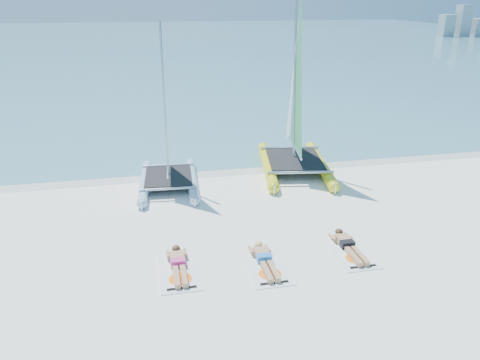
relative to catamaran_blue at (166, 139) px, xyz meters
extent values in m
plane|color=white|center=(2.08, -4.41, -1.73)|extent=(140.00, 140.00, 0.00)
cube|color=#69AAAF|center=(2.08, 58.59, -1.72)|extent=(140.00, 115.00, 0.01)
cube|color=silver|center=(2.08, 1.09, -1.72)|extent=(140.00, 1.40, 0.01)
cube|color=#A5B0B5|center=(50.08, 57.59, 0.02)|extent=(2.00, 2.00, 3.50)
cube|color=#A5B0B5|center=(53.08, 57.59, 0.77)|extent=(2.00, 2.00, 5.00)
cube|color=#A5B0B5|center=(56.08, 57.59, -0.33)|extent=(2.00, 2.00, 2.80)
cylinder|color=#ACCBE2|center=(-0.85, -0.03, -1.56)|extent=(0.59, 3.81, 0.34)
cone|color=#ACCBE2|center=(-0.71, 2.06, -1.56)|extent=(0.35, 0.51, 0.32)
cylinder|color=#ACCBE2|center=(0.84, -0.14, -1.56)|extent=(0.59, 3.81, 0.34)
cone|color=#ACCBE2|center=(0.98, 1.94, -1.56)|extent=(0.35, 0.51, 0.32)
cube|color=black|center=(-0.01, -0.09, -1.36)|extent=(1.77, 2.19, 0.03)
cylinder|color=#B2B5B9|center=(0.04, 0.59, 1.25)|extent=(0.15, 1.00, 5.23)
cylinder|color=yellow|center=(3.89, 0.72, -1.52)|extent=(1.20, 4.71, 0.42)
cone|color=yellow|center=(4.32, 3.27, -1.52)|extent=(0.49, 0.66, 0.39)
cylinder|color=yellow|center=(5.96, 0.36, -1.52)|extent=(1.20, 4.71, 0.42)
cone|color=yellow|center=(6.40, 2.92, -1.52)|extent=(0.49, 0.66, 0.39)
cube|color=black|center=(4.92, 0.54, -1.28)|extent=(2.43, 2.89, 0.03)
cylinder|color=#B2B5B9|center=(5.06, 1.37, 1.96)|extent=(0.31, 1.24, 6.48)
cube|color=white|center=(-0.13, -5.86, -1.72)|extent=(1.00, 1.85, 0.02)
cube|color=tan|center=(-0.13, -5.43, -1.61)|extent=(0.36, 0.55, 0.17)
cube|color=#EB378F|center=(-0.13, -5.63, -1.60)|extent=(0.37, 0.22, 0.17)
cube|color=tan|center=(-0.13, -6.23, -1.64)|extent=(0.31, 0.85, 0.13)
sphere|color=tan|center=(-0.13, -5.06, -1.57)|extent=(0.21, 0.21, 0.21)
ellipsoid|color=#3A2915|center=(-0.13, -5.05, -1.53)|extent=(0.22, 0.24, 0.15)
cube|color=white|center=(2.04, -6.09, -1.72)|extent=(1.00, 1.85, 0.02)
cube|color=tan|center=(2.04, -5.66, -1.61)|extent=(0.36, 0.55, 0.17)
cube|color=#267CCE|center=(2.04, -5.86, -1.60)|extent=(0.37, 0.22, 0.17)
cube|color=tan|center=(2.04, -6.46, -1.64)|extent=(0.31, 0.85, 0.13)
sphere|color=tan|center=(2.04, -5.29, -1.57)|extent=(0.21, 0.21, 0.21)
ellipsoid|color=#E5BA6B|center=(2.04, -5.28, -1.53)|extent=(0.22, 0.24, 0.15)
cube|color=white|center=(4.43, -5.86, -1.72)|extent=(1.00, 1.85, 0.02)
cube|color=tan|center=(4.43, -5.43, -1.61)|extent=(0.36, 0.55, 0.17)
cube|color=black|center=(4.43, -5.63, -1.60)|extent=(0.37, 0.22, 0.17)
cube|color=tan|center=(4.43, -6.23, -1.64)|extent=(0.31, 0.85, 0.13)
sphere|color=tan|center=(4.43, -5.06, -1.57)|extent=(0.21, 0.21, 0.21)
ellipsoid|color=#3A2915|center=(4.43, -5.05, -1.53)|extent=(0.22, 0.24, 0.15)
camera|label=1|loc=(-0.69, -15.90, 4.64)|focal=35.00mm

